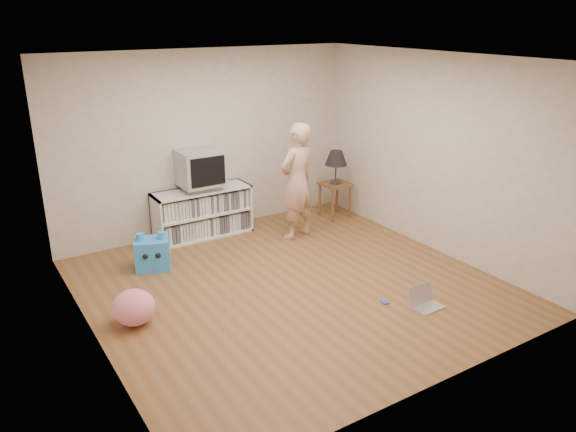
# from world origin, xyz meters

# --- Properties ---
(ground) EXTENTS (4.50, 4.50, 0.00)m
(ground) POSITION_xyz_m (0.00, 0.00, 0.00)
(ground) COLOR brown
(ground) RESTS_ON ground
(walls) EXTENTS (4.52, 4.52, 2.60)m
(walls) POSITION_xyz_m (0.00, 0.00, 1.30)
(walls) COLOR #BBB2A4
(walls) RESTS_ON ground
(ceiling) EXTENTS (4.50, 4.50, 0.01)m
(ceiling) POSITION_xyz_m (0.00, 0.00, 2.60)
(ceiling) COLOR white
(ceiling) RESTS_ON walls
(media_unit) EXTENTS (1.40, 0.45, 0.70)m
(media_unit) POSITION_xyz_m (-0.21, 2.04, 0.35)
(media_unit) COLOR white
(media_unit) RESTS_ON ground
(dvd_deck) EXTENTS (0.45, 0.35, 0.07)m
(dvd_deck) POSITION_xyz_m (-0.21, 2.02, 0.73)
(dvd_deck) COLOR gray
(dvd_deck) RESTS_ON media_unit
(crt_tv) EXTENTS (0.60, 0.53, 0.50)m
(crt_tv) POSITION_xyz_m (-0.21, 2.02, 1.02)
(crt_tv) COLOR #9C9CA0
(crt_tv) RESTS_ON dvd_deck
(side_table) EXTENTS (0.42, 0.42, 0.55)m
(side_table) POSITION_xyz_m (1.87, 1.65, 0.42)
(side_table) COLOR brown
(side_table) RESTS_ON ground
(table_lamp) EXTENTS (0.34, 0.34, 0.52)m
(table_lamp) POSITION_xyz_m (1.87, 1.65, 0.94)
(table_lamp) COLOR #333333
(table_lamp) RESTS_ON side_table
(person) EXTENTS (0.68, 0.53, 1.66)m
(person) POSITION_xyz_m (0.91, 1.26, 0.83)
(person) COLOR #D1A58F
(person) RESTS_ON ground
(laptop) EXTENTS (0.34, 0.28, 0.23)m
(laptop) POSITION_xyz_m (0.98, -1.19, 0.06)
(laptop) COLOR silver
(laptop) RESTS_ON ground
(playing_cards) EXTENTS (0.07, 0.09, 0.02)m
(playing_cards) POSITION_xyz_m (0.66, -0.91, 0.01)
(playing_cards) COLOR #4355B4
(playing_cards) RESTS_ON ground
(plush_blue) EXTENTS (0.51, 0.46, 0.48)m
(plush_blue) POSITION_xyz_m (-1.21, 1.34, 0.20)
(plush_blue) COLOR #2C92FA
(plush_blue) RESTS_ON ground
(plush_pink) EXTENTS (0.53, 0.53, 0.37)m
(plush_pink) POSITION_xyz_m (-1.84, 0.15, 0.19)
(plush_pink) COLOR pink
(plush_pink) RESTS_ON ground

